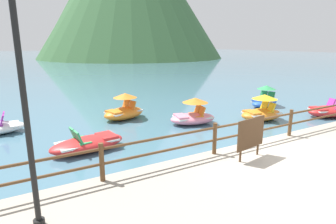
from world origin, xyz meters
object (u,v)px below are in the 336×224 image
object	(u,v)px
pedal_boat_4	(265,100)
pedal_boat_6	(88,143)
sign_board	(251,134)
pedal_boat_1	(193,115)
pedal_boat_0	(262,112)
pedal_boat_3	(328,111)
lamp_post	(21,74)
pedal_boat_2	(124,110)

from	to	relation	value
pedal_boat_4	pedal_boat_6	xyz separation A→B (m)	(-10.75, -1.86, -0.13)
sign_board	pedal_boat_1	size ratio (longest dim) A/B	0.51
pedal_boat_0	pedal_boat_4	size ratio (longest dim) A/B	0.89
pedal_boat_1	pedal_boat_3	bearing A→B (deg)	-19.52
lamp_post	pedal_boat_0	size ratio (longest dim) A/B	2.01
pedal_boat_2	pedal_boat_6	world-z (taller)	pedal_boat_2
pedal_boat_1	pedal_boat_3	distance (m)	6.98
pedal_boat_2	pedal_boat_4	bearing A→B (deg)	-10.18
lamp_post	pedal_boat_2	world-z (taller)	lamp_post
pedal_boat_2	pedal_boat_4	distance (m)	8.26
sign_board	pedal_boat_1	bearing A→B (deg)	73.55
pedal_boat_1	pedal_boat_0	bearing A→B (deg)	-19.21
sign_board	pedal_boat_3	xyz separation A→B (m)	(8.02, 2.53, -0.84)
pedal_boat_1	pedal_boat_2	distance (m)	3.39
pedal_boat_0	pedal_boat_3	world-z (taller)	pedal_boat_0
pedal_boat_1	pedal_boat_6	xyz separation A→B (m)	(-5.03, -0.93, -0.14)
lamp_post	pedal_boat_1	size ratio (longest dim) A/B	1.98
sign_board	pedal_boat_4	xyz separation A→B (m)	(7.16, 5.79, -0.74)
sign_board	pedal_boat_3	bearing A→B (deg)	17.52
sign_board	pedal_boat_0	distance (m)	6.02
pedal_boat_3	pedal_boat_4	world-z (taller)	pedal_boat_4
sign_board	pedal_boat_2	size ratio (longest dim) A/B	0.50
pedal_boat_0	pedal_boat_4	distance (m)	3.23
pedal_boat_2	pedal_boat_0	bearing A→B (deg)	-31.94
pedal_boat_1	pedal_boat_6	bearing A→B (deg)	-169.52
pedal_boat_2	pedal_boat_3	bearing A→B (deg)	-27.71
pedal_boat_4	sign_board	bearing A→B (deg)	-141.02
pedal_boat_4	pedal_boat_1	bearing A→B (deg)	-170.78
lamp_post	sign_board	xyz separation A→B (m)	(5.58, 0.34, -2.01)
pedal_boat_1	pedal_boat_6	world-z (taller)	pedal_boat_1
lamp_post	pedal_boat_3	distance (m)	14.19
pedal_boat_0	pedal_boat_6	distance (m)	8.25
pedal_boat_1	pedal_boat_3	xyz separation A→B (m)	(6.58, -2.33, -0.11)
pedal_boat_0	pedal_boat_4	world-z (taller)	pedal_boat_0
sign_board	pedal_boat_3	distance (m)	8.45
lamp_post	pedal_boat_4	distance (m)	14.40
lamp_post	pedal_boat_4	bearing A→B (deg)	25.68
sign_board	pedal_boat_2	distance (m)	7.35
pedal_boat_4	pedal_boat_6	world-z (taller)	pedal_boat_4
lamp_post	pedal_boat_1	bearing A→B (deg)	36.53
sign_board	pedal_boat_2	xyz separation A→B (m)	(-0.97, 7.25, -0.70)
pedal_boat_2	pedal_boat_3	xyz separation A→B (m)	(8.99, -4.72, -0.13)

